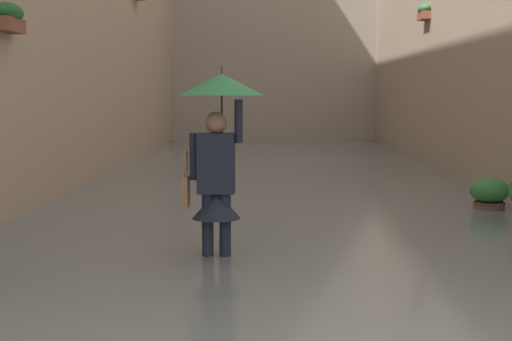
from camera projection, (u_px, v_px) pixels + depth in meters
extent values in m
plane|color=slate|center=(277.00, 187.00, 15.25)|extent=(60.00, 60.00, 0.00)
cube|color=slate|center=(277.00, 182.00, 15.24)|extent=(7.88, 29.78, 0.17)
cube|color=#9E563D|center=(424.00, 16.00, 18.02)|extent=(0.20, 0.70, 0.18)
ellipsoid|color=#428947|center=(424.00, 9.00, 18.01)|extent=(0.28, 0.76, 0.24)
cube|color=brown|center=(10.00, 25.00, 9.77)|extent=(0.20, 0.70, 0.18)
ellipsoid|color=#23602D|center=(9.00, 12.00, 9.76)|extent=(0.28, 0.76, 0.24)
cube|color=#2D2319|center=(208.00, 267.00, 8.00)|extent=(0.11, 0.24, 0.10)
cylinder|color=#1E2333|center=(208.00, 228.00, 7.96)|extent=(0.12, 0.12, 0.72)
cube|color=#2D2319|center=(225.00, 267.00, 8.00)|extent=(0.11, 0.24, 0.10)
cylinder|color=#1E2333|center=(225.00, 228.00, 7.96)|extent=(0.12, 0.12, 0.72)
cube|color=#1E2333|center=(216.00, 163.00, 7.89)|extent=(0.38, 0.22, 0.62)
cone|color=#1E2333|center=(216.00, 205.00, 7.94)|extent=(0.51, 0.51, 0.28)
sphere|color=#8C664C|center=(216.00, 123.00, 7.85)|extent=(0.22, 0.22, 0.22)
cylinder|color=#1E2333|center=(239.00, 121.00, 7.84)|extent=(0.09, 0.09, 0.44)
cylinder|color=#1E2333|center=(194.00, 157.00, 7.89)|extent=(0.09, 0.09, 0.48)
cylinder|color=black|center=(222.00, 109.00, 7.83)|extent=(0.02, 0.02, 0.49)
cone|color=#338C4C|center=(222.00, 84.00, 7.81)|extent=(0.86, 0.86, 0.22)
cylinder|color=black|center=(222.00, 70.00, 7.80)|extent=(0.01, 0.01, 0.08)
cube|color=#8C6B4C|center=(186.00, 191.00, 7.91)|extent=(0.06, 0.28, 0.32)
torus|color=#8C6B4C|center=(186.00, 164.00, 7.88)|extent=(0.02, 0.30, 0.30)
cylinder|color=brown|center=(489.00, 212.00, 11.22)|extent=(0.44, 0.44, 0.26)
torus|color=brown|center=(489.00, 203.00, 11.21)|extent=(0.47, 0.47, 0.04)
ellipsoid|color=#387F3D|center=(490.00, 190.00, 11.19)|extent=(0.57, 0.57, 0.37)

